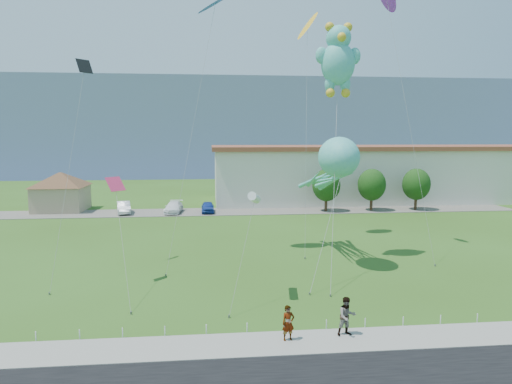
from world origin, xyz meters
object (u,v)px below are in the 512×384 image
(warehouse, at_px, (412,172))
(teddy_bear_kite, at_px, (338,58))
(parked_car_blue, at_px, (208,207))
(octopus_kite, at_px, (334,167))
(pavilion, at_px, (61,188))
(parked_car_silver, at_px, (124,207))
(parked_car_white, at_px, (174,207))
(pedestrian_left, at_px, (288,323))
(pedestrian_right, at_px, (347,316))

(warehouse, relative_size, teddy_bear_kite, 3.37)
(parked_car_blue, xyz_separation_m, teddy_bear_kite, (10.10, -22.68, 14.75))
(octopus_kite, bearing_deg, pavilion, 136.05)
(parked_car_silver, distance_m, parked_car_white, 6.17)
(pavilion, height_order, pedestrian_left, pavilion)
(octopus_kite, bearing_deg, parked_car_blue, 111.82)
(parked_car_white, bearing_deg, pedestrian_right, -67.81)
(pedestrian_right, distance_m, parked_car_blue, 37.42)
(parked_car_white, bearing_deg, pedestrian_left, -72.09)
(pedestrian_left, bearing_deg, octopus_kite, 54.42)
(warehouse, height_order, parked_car_white, warehouse)
(parked_car_silver, bearing_deg, octopus_kite, -62.94)
(parked_car_white, xyz_separation_m, octopus_kite, (13.85, -24.12, 6.63))
(parked_car_silver, bearing_deg, parked_car_white, -13.69)
(warehouse, xyz_separation_m, pedestrian_left, (-27.16, -46.52, -3.19))
(pedestrian_right, height_order, parked_car_white, pedestrian_right)
(parked_car_silver, relative_size, parked_car_white, 0.95)
(pedestrian_right, xyz_separation_m, teddy_bear_kite, (3.25, 14.10, 14.43))
(pedestrian_left, relative_size, pedestrian_right, 0.88)
(warehouse, distance_m, pedestrian_right, 52.35)
(warehouse, xyz_separation_m, parked_car_blue, (-31.12, -9.50, -3.40))
(parked_car_white, bearing_deg, parked_car_silver, -175.77)
(teddy_bear_kite, bearing_deg, pedestrian_left, -113.18)
(teddy_bear_kite, bearing_deg, parked_car_silver, 131.77)
(pedestrian_right, distance_m, teddy_bear_kite, 20.44)
(parked_car_blue, bearing_deg, warehouse, 15.94)
(pavilion, bearing_deg, parked_car_silver, -20.68)
(pedestrian_left, bearing_deg, teddy_bear_kite, 54.52)
(pedestrian_left, xyz_separation_m, parked_car_white, (-8.22, 37.21, -0.19))
(parked_car_white, relative_size, teddy_bear_kite, 0.26)
(warehouse, bearing_deg, parked_car_blue, -163.03)
(pedestrian_left, relative_size, teddy_bear_kite, 0.09)
(pedestrian_left, relative_size, parked_car_white, 0.36)
(warehouse, distance_m, pedestrian_left, 53.97)
(pavilion, relative_size, parked_car_blue, 2.34)
(pavilion, distance_m, parked_car_white, 15.16)
(pedestrian_right, xyz_separation_m, parked_car_silver, (-17.29, 37.09, -0.25))
(pedestrian_right, height_order, parked_car_silver, pedestrian_right)
(parked_car_silver, bearing_deg, warehouse, -0.01)
(parked_car_white, relative_size, parked_car_blue, 1.20)
(teddy_bear_kite, bearing_deg, pavilion, 137.91)
(pedestrian_left, height_order, teddy_bear_kite, teddy_bear_kite)
(pavilion, height_order, parked_car_white, pavilion)
(pavilion, height_order, octopus_kite, octopus_kite)
(pavilion, relative_size, octopus_kite, 0.72)
(pavilion, xyz_separation_m, pedestrian_right, (25.73, -40.28, -1.98))
(pedestrian_left, bearing_deg, parked_car_silver, 98.78)
(pedestrian_right, bearing_deg, warehouse, 53.80)
(pedestrian_left, relative_size, parked_car_blue, 0.43)
(pavilion, xyz_separation_m, warehouse, (50.00, 6.00, 1.10))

